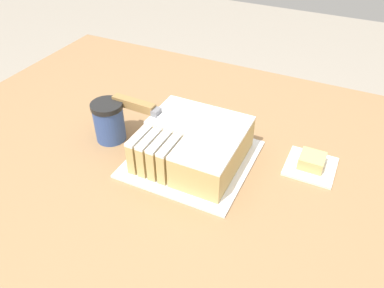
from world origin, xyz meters
TOP-DOWN VIEW (x-y plane):
  - countertop at (0.00, 0.00)m, footprint 1.40×1.10m
  - cake_board at (0.02, 0.03)m, footprint 0.28×0.27m
  - cake at (0.02, 0.04)m, footprint 0.23×0.22m
  - knife at (-0.11, 0.05)m, footprint 0.33×0.03m
  - coffee_cup at (-0.21, 0.02)m, footprint 0.08×0.08m
  - paper_napkin at (0.28, 0.13)m, footprint 0.11×0.11m
  - brownie at (0.28, 0.13)m, footprint 0.06×0.06m

SIDE VIEW (x-z plane):
  - countertop at x=0.00m, z-range 0.00..0.91m
  - cake_board at x=0.02m, z-range 0.91..0.91m
  - paper_napkin at x=0.28m, z-range 0.91..0.91m
  - brownie at x=0.28m, z-range 0.91..0.94m
  - cake at x=0.02m, z-range 0.91..1.00m
  - coffee_cup at x=-0.21m, z-range 0.91..1.01m
  - knife at x=-0.11m, z-range 0.99..1.02m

